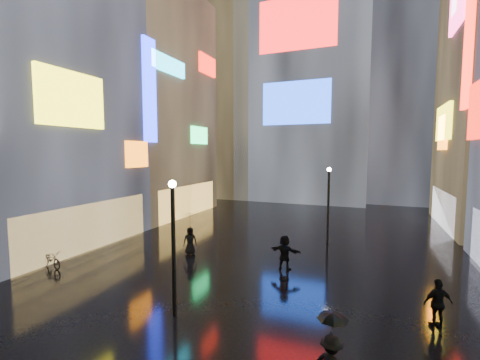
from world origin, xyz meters
The scene contains 14 objects.
ground centered at (0.00, 20.00, 0.00)m, with size 140.00×140.00×0.00m, color black.
building_left_mid centered at (-15.98, 14.01, 11.97)m, with size 10.28×12.70×24.00m.
building_left_far centered at (-15.98, 26.00, 10.98)m, with size 10.28×12.00×22.00m.
tower_main centered at (-3.00, 43.97, 21.01)m, with size 16.00×14.20×42.00m.
tower_flank_right centered at (9.00, 46.00, 17.00)m, with size 12.00×12.00×34.00m, color black.
tower_flank_left centered at (-14.00, 42.00, 13.00)m, with size 10.00×10.00×26.00m, color black.
lamp_near centered at (-1.45, 8.96, 2.94)m, with size 0.30×0.30×5.20m.
lamp_far centered at (2.73, 21.30, 2.94)m, with size 0.30×0.30×5.20m.
pedestrian_3 centered at (7.65, 11.78, 0.88)m, with size 1.03×0.43×1.76m, color black.
pedestrian_4 centered at (-4.72, 15.58, 0.84)m, with size 0.82×0.53×1.68m, color black.
pedestrian_5 centered at (1.23, 15.27, 0.92)m, with size 1.71×0.54×1.84m, color black.
umbrella_1 centered at (4.51, 7.05, 1.92)m, with size 0.74×0.74×0.65m, color black.
umbrella_2 centered at (-4.72, 15.58, 2.13)m, with size 0.99×1.01×0.91m, color black.
bicycle centered at (-10.50, 10.81, 0.47)m, with size 0.62×1.77×0.93m, color black.
Camera 1 is at (5.25, -0.97, 6.22)m, focal length 24.00 mm.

